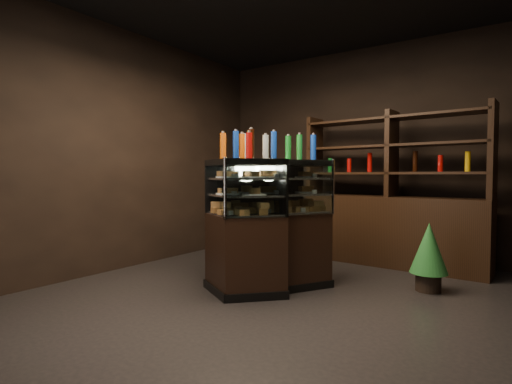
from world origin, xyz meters
TOP-DOWN VIEW (x-y plane):
  - ground at (0.00, 0.00)m, footprint 5.00×5.00m
  - room_shell at (0.00, 0.00)m, footprint 5.02×5.02m
  - display_case at (-0.65, 0.29)m, footprint 1.49×1.37m
  - food_display at (-0.65, 0.29)m, footprint 1.10×1.06m
  - bottles_top at (-0.65, 0.29)m, footprint 0.93×0.92m
  - potted_conifer at (0.90, 1.11)m, footprint 0.37×0.37m
  - back_shelving at (0.25, 2.05)m, footprint 2.34×0.58m

SIDE VIEW (x-z plane):
  - ground at x=0.00m, z-range 0.00..0.00m
  - potted_conifer at x=0.90m, z-range 0.06..0.85m
  - display_case at x=-0.65m, z-range -0.22..1.12m
  - back_shelving at x=0.25m, z-range -0.39..1.61m
  - food_display at x=-0.65m, z-range 0.79..1.20m
  - bottles_top at x=-0.65m, z-range 1.32..1.62m
  - room_shell at x=0.00m, z-range 0.44..3.45m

